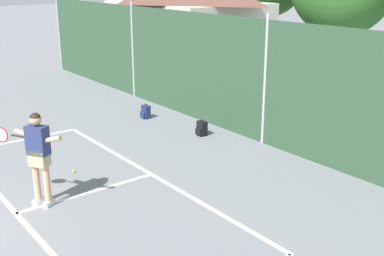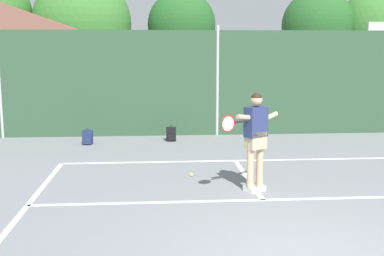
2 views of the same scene
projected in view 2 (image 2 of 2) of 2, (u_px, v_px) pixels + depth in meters
court_markings at (292, 241)px, 6.72m from camera, size 8.30×11.10×0.01m
chainlink_fence at (217, 83)px, 14.67m from camera, size 26.09×0.09×3.35m
basketball_hoop at (379, 58)px, 16.61m from camera, size 0.90×0.67×3.55m
treeline_backdrop at (170, 23)px, 24.60m from camera, size 24.98×4.46×6.62m
tennis_player at (255, 133)px, 8.87m from camera, size 1.21×0.87×1.85m
tennis_ball at (191, 175)px, 10.09m from camera, size 0.07×0.07×0.07m
backpack_navy at (88, 138)px, 13.41m from camera, size 0.28×0.24×0.46m
backpack_black at (171, 134)px, 13.91m from camera, size 0.28×0.24×0.46m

